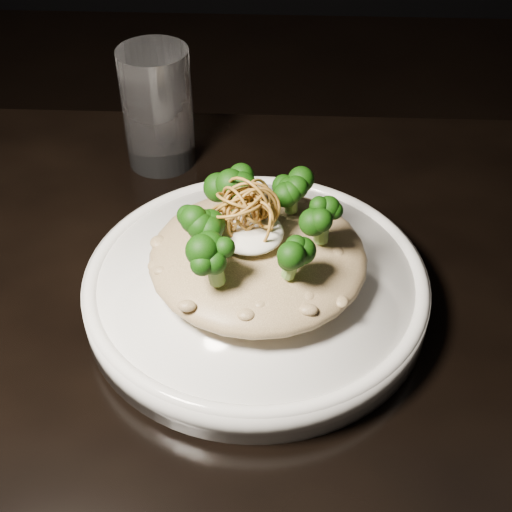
{
  "coord_description": "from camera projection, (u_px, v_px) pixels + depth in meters",
  "views": [
    {
      "loc": [
        0.09,
        -0.39,
        1.21
      ],
      "look_at": [
        0.07,
        0.07,
        0.81
      ],
      "focal_mm": 50.0,
      "sensor_mm": 36.0,
      "label": 1
    }
  ],
  "objects": [
    {
      "name": "risotto",
      "position": [
        258.0,
        257.0,
        0.61
      ],
      "size": [
        0.19,
        0.19,
        0.04
      ],
      "primitive_type": "ellipsoid",
      "color": "brown",
      "rests_on": "plate"
    },
    {
      "name": "table",
      "position": [
        173.0,
        417.0,
        0.65
      ],
      "size": [
        1.1,
        0.8,
        0.75
      ],
      "color": "black",
      "rests_on": "ground"
    },
    {
      "name": "drinking_glass",
      "position": [
        158.0,
        108.0,
        0.77
      ],
      "size": [
        0.09,
        0.09,
        0.13
      ],
      "primitive_type": "cylinder",
      "rotation": [
        0.0,
        0.0,
        -0.14
      ],
      "color": "white",
      "rests_on": "table"
    },
    {
      "name": "broccoli",
      "position": [
        258.0,
        215.0,
        0.58
      ],
      "size": [
        0.15,
        0.15,
        0.05
      ],
      "primitive_type": null,
      "color": "black",
      "rests_on": "risotto"
    },
    {
      "name": "cheese",
      "position": [
        250.0,
        233.0,
        0.59
      ],
      "size": [
        0.06,
        0.06,
        0.02
      ],
      "primitive_type": "ellipsoid",
      "color": "white",
      "rests_on": "risotto"
    },
    {
      "name": "plate",
      "position": [
        256.0,
        289.0,
        0.63
      ],
      "size": [
        0.3,
        0.3,
        0.03
      ],
      "primitive_type": "cylinder",
      "color": "white",
      "rests_on": "table"
    },
    {
      "name": "shallots",
      "position": [
        250.0,
        204.0,
        0.58
      ],
      "size": [
        0.05,
        0.05,
        0.04
      ],
      "primitive_type": null,
      "color": "brown",
      "rests_on": "cheese"
    }
  ]
}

